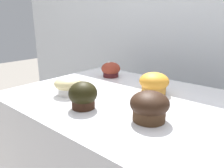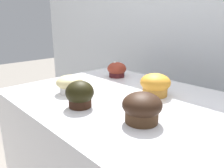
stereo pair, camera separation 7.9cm
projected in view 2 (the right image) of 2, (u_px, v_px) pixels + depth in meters
wall_back at (215, 79)px, 1.14m from camera, size 3.20×0.10×1.80m
muffin_front_center at (155, 85)px, 0.80m from camera, size 0.11×0.11×0.08m
muffin_back_left at (142, 108)px, 0.59m from camera, size 0.11×0.11×0.08m
muffin_back_right at (70, 84)px, 0.83m from camera, size 0.10×0.10×0.07m
muffin_front_left at (117, 70)px, 1.06m from camera, size 0.09×0.09×0.08m
muffin_front_right at (80, 94)px, 0.69m from camera, size 0.09×0.09×0.09m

